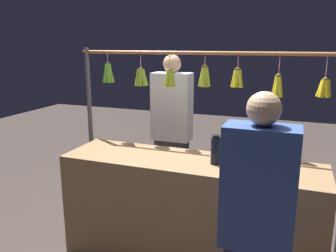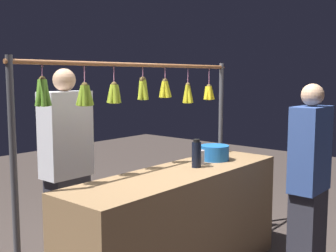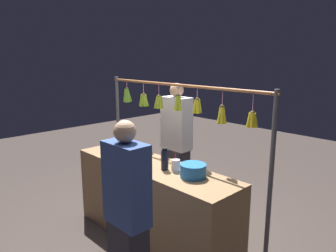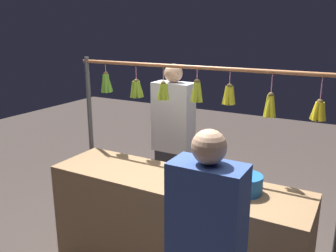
{
  "view_description": "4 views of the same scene",
  "coord_description": "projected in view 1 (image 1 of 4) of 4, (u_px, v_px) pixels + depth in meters",
  "views": [
    {
      "loc": [
        -0.75,
        2.49,
        1.79
      ],
      "look_at": [
        0.19,
        0.0,
        1.15
      ],
      "focal_mm": 36.86,
      "sensor_mm": 36.0,
      "label": 1
    },
    {
      "loc": [
        2.51,
        2.01,
        1.63
      ],
      "look_at": [
        0.14,
        0.0,
        1.25
      ],
      "focal_mm": 45.14,
      "sensor_mm": 36.0,
      "label": 2
    },
    {
      "loc": [
        -2.5,
        2.17,
        2.03
      ],
      "look_at": [
        -0.24,
        0.0,
        1.35
      ],
      "focal_mm": 34.64,
      "sensor_mm": 36.0,
      "label": 3
    },
    {
      "loc": [
        -1.22,
        2.29,
        2.02
      ],
      "look_at": [
        0.06,
        0.0,
        1.3
      ],
      "focal_mm": 38.54,
      "sensor_mm": 36.0,
      "label": 4
    }
  ],
  "objects": [
    {
      "name": "market_counter",
      "position": [
        189.0,
        211.0,
        2.84
      ],
      "size": [
        2.08,
        0.57,
        0.89
      ],
      "primitive_type": "cube",
      "color": "olive",
      "rests_on": "ground"
    },
    {
      "name": "display_rack",
      "position": [
        201.0,
        102.0,
        3.0
      ],
      "size": [
        2.39,
        0.12,
        1.75
      ],
      "color": "#4C4C51",
      "rests_on": "ground"
    },
    {
      "name": "water_bottle",
      "position": [
        216.0,
        150.0,
        2.63
      ],
      "size": [
        0.08,
        0.08,
        0.23
      ],
      "color": "black",
      "rests_on": "market_counter"
    },
    {
      "name": "blue_bucket",
      "position": [
        262.0,
        159.0,
        2.57
      ],
      "size": [
        0.25,
        0.25,
        0.13
      ],
      "primitive_type": "cylinder",
      "color": "#1E61AD",
      "rests_on": "market_counter"
    },
    {
      "name": "drink_cup",
      "position": [
        231.0,
        156.0,
        2.65
      ],
      "size": [
        0.09,
        0.09,
        0.2
      ],
      "color": "silver",
      "rests_on": "market_counter"
    },
    {
      "name": "vendor_person",
      "position": [
        172.0,
        136.0,
        3.65
      ],
      "size": [
        0.4,
        0.22,
        1.68
      ],
      "color": "#2D2D38",
      "rests_on": "ground"
    },
    {
      "name": "customer_person",
      "position": [
        255.0,
        239.0,
        1.83
      ],
      "size": [
        0.37,
        0.2,
        1.57
      ],
      "color": "#2D2D38",
      "rests_on": "ground"
    }
  ]
}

